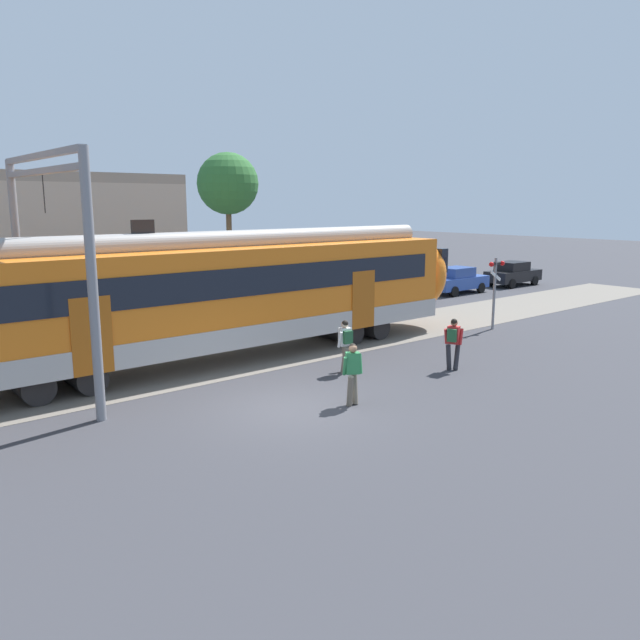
# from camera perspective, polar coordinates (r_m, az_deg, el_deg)

# --- Properties ---
(ground_plane) EXTENTS (160.00, 160.00, 0.00)m
(ground_plane) POSITION_cam_1_polar(r_m,az_deg,el_deg) (16.31, -2.67, -8.03)
(ground_plane) COLOR #38383D
(pedestrian_green) EXTENTS (0.66, 0.56, 1.67)m
(pedestrian_green) POSITION_cam_1_polar(r_m,az_deg,el_deg) (16.25, 2.98, -4.45)
(pedestrian_green) COLOR #6B6051
(pedestrian_green) RESTS_ON ground
(pedestrian_white) EXTENTS (0.60, 0.61, 1.67)m
(pedestrian_white) POSITION_cam_1_polar(r_m,az_deg,el_deg) (19.33, 2.33, -1.99)
(pedestrian_white) COLOR #6B6051
(pedestrian_white) RESTS_ON ground
(pedestrian_red) EXTENTS (0.71, 0.52, 1.67)m
(pedestrian_red) POSITION_cam_1_polar(r_m,az_deg,el_deg) (20.02, 12.08, -1.78)
(pedestrian_red) COLOR #28282D
(pedestrian_red) RESTS_ON ground
(parked_car_tan) EXTENTS (4.04, 1.84, 1.54)m
(parked_car_tan) POSITION_cam_1_polar(r_m,az_deg,el_deg) (33.29, 7.18, 2.93)
(parked_car_tan) COLOR tan
(parked_car_tan) RESTS_ON ground
(parked_car_blue) EXTENTS (4.00, 1.76, 1.54)m
(parked_car_blue) POSITION_cam_1_polar(r_m,az_deg,el_deg) (37.23, 12.41, 3.58)
(parked_car_blue) COLOR #284799
(parked_car_blue) RESTS_ON ground
(parked_car_black) EXTENTS (4.02, 1.80, 1.54)m
(parked_car_black) POSITION_cam_1_polar(r_m,az_deg,el_deg) (41.66, 17.22, 4.08)
(parked_car_black) COLOR black
(parked_car_black) RESTS_ON ground
(catenary_gantry) EXTENTS (0.24, 6.64, 6.53)m
(catenary_gantry) POSITION_cam_1_polar(r_m,az_deg,el_deg) (18.55, -23.67, 6.97)
(catenary_gantry) COLOR gray
(catenary_gantry) RESTS_ON ground
(crossing_signal) EXTENTS (0.96, 0.22, 3.00)m
(crossing_signal) POSITION_cam_1_polar(r_m,az_deg,el_deg) (26.84, 15.72, 3.40)
(crossing_signal) COLOR gray
(crossing_signal) RESTS_ON ground
(street_tree_right) EXTENTS (3.52, 3.52, 8.06)m
(street_tree_right) POSITION_cam_1_polar(r_m,az_deg,el_deg) (36.94, -8.42, 12.17)
(street_tree_right) COLOR brown
(street_tree_right) RESTS_ON ground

